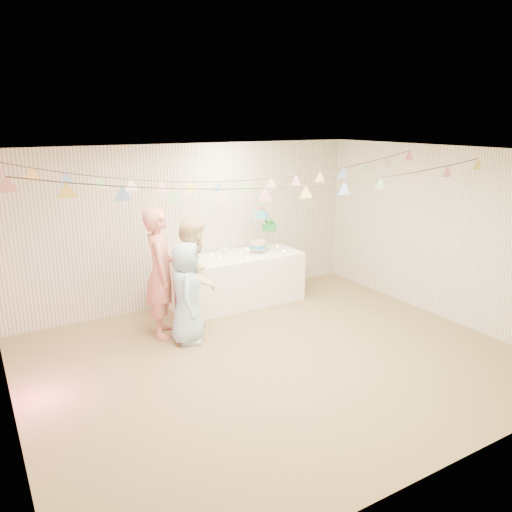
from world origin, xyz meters
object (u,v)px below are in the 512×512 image
person_child (187,293)px  table (236,279)px  person_adult_b (195,277)px  person_adult_a (161,272)px  cake_stand (263,234)px

person_child → table: bearing=-28.2°
table → person_child: person_child is taller
table → person_adult_b: (-1.08, -0.81, 0.44)m
person_adult_a → person_adult_b: 0.48m
cake_stand → person_child: size_ratio=0.50×
person_child → person_adult_b: bearing=-25.7°
person_adult_a → person_adult_b: person_adult_a is taller
person_adult_a → person_adult_b: bearing=-100.2°
person_adult_b → table: bearing=-12.1°
cake_stand → person_child: (-1.83, -1.03, -0.40)m
table → cake_stand: size_ratio=3.09×
person_adult_a → person_adult_b: (0.41, -0.23, -0.07)m
cake_stand → table: bearing=-174.8°
table → person_adult_a: (-1.49, -0.58, 0.51)m
person_adult_b → person_adult_a: bearing=101.6°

